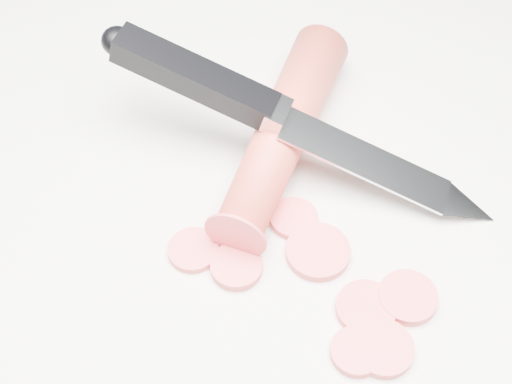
{
  "coord_description": "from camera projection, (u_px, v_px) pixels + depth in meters",
  "views": [
    {
      "loc": [
        -0.03,
        -0.27,
        0.39
      ],
      "look_at": [
        -0.03,
        0.01,
        0.02
      ],
      "focal_mm": 50.0,
      "sensor_mm": 36.0,
      "label": 1
    }
  ],
  "objects": [
    {
      "name": "ground",
      "position": [
        294.0,
        220.0,
        0.47
      ],
      "size": [
        2.4,
        2.4,
        0.0
      ],
      "primitive_type": "plane",
      "color": "silver",
      "rests_on": "ground"
    },
    {
      "name": "carrot",
      "position": [
        283.0,
        131.0,
        0.49
      ],
      "size": [
        0.1,
        0.18,
        0.04
      ],
      "primitive_type": "cylinder",
      "rotation": [
        1.57,
        0.0,
        -0.37
      ],
      "color": "red",
      "rests_on": "ground"
    },
    {
      "name": "carrot_slice_0",
      "position": [
        193.0,
        250.0,
        0.46
      ],
      "size": [
        0.03,
        0.03,
        0.01
      ],
      "primitive_type": "cylinder",
      "color": "#E2444B",
      "rests_on": "ground"
    },
    {
      "name": "carrot_slice_1",
      "position": [
        356.0,
        352.0,
        0.41
      ],
      "size": [
        0.03,
        0.03,
        0.01
      ],
      "primitive_type": "cylinder",
      "color": "#E2444B",
      "rests_on": "ground"
    },
    {
      "name": "carrot_slice_2",
      "position": [
        294.0,
        218.0,
        0.47
      ],
      "size": [
        0.03,
        0.03,
        0.01
      ],
      "primitive_type": "cylinder",
      "color": "#E2444B",
      "rests_on": "ground"
    },
    {
      "name": "carrot_slice_3",
      "position": [
        383.0,
        348.0,
        0.41
      ],
      "size": [
        0.04,
        0.04,
        0.01
      ],
      "primitive_type": "cylinder",
      "color": "#E2444B",
      "rests_on": "ground"
    },
    {
      "name": "carrot_slice_4",
      "position": [
        408.0,
        297.0,
        0.43
      ],
      "size": [
        0.04,
        0.04,
        0.01
      ],
      "primitive_type": "cylinder",
      "color": "#E2444B",
      "rests_on": "ground"
    },
    {
      "name": "carrot_slice_5",
      "position": [
        318.0,
        252.0,
        0.45
      ],
      "size": [
        0.04,
        0.04,
        0.01
      ],
      "primitive_type": "cylinder",
      "color": "#E2444B",
      "rests_on": "ground"
    },
    {
      "name": "carrot_slice_6",
      "position": [
        366.0,
        308.0,
        0.43
      ],
      "size": [
        0.04,
        0.04,
        0.01
      ],
      "primitive_type": "cylinder",
      "color": "#E2444B",
      "rests_on": "ground"
    },
    {
      "name": "carrot_slice_7",
      "position": [
        236.0,
        266.0,
        0.45
      ],
      "size": [
        0.03,
        0.03,
        0.01
      ],
      "primitive_type": "cylinder",
      "color": "#E2444B",
      "rests_on": "ground"
    },
    {
      "name": "kitchen_knife",
      "position": [
        299.0,
        122.0,
        0.47
      ],
      "size": [
        0.27,
        0.13,
        0.08
      ],
      "primitive_type": null,
      "color": "silver",
      "rests_on": "ground"
    }
  ]
}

